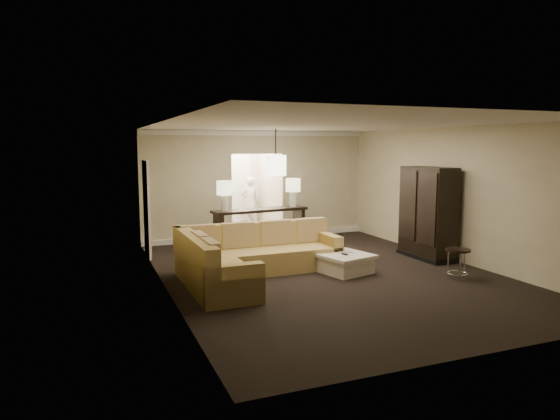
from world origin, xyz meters
name	(u,v)px	position (x,y,z in m)	size (l,w,h in m)	color
ground	(327,273)	(0.00, 0.00, 0.00)	(8.00, 8.00, 0.00)	black
wall_back	(258,185)	(0.00, 4.00, 1.40)	(6.00, 0.04, 2.80)	beige
wall_front	(490,236)	(0.00, -4.00, 1.40)	(6.00, 0.04, 2.80)	beige
wall_left	(165,207)	(-3.00, 0.00, 1.40)	(0.04, 8.00, 2.80)	beige
wall_right	(456,195)	(3.00, 0.00, 1.40)	(0.04, 8.00, 2.80)	beige
ceiling	(329,124)	(0.00, 0.00, 2.80)	(6.00, 8.00, 0.02)	white
crown_molding	(258,133)	(0.00, 3.95, 2.73)	(6.00, 0.10, 0.12)	white
baseboard	(259,236)	(0.00, 3.95, 0.06)	(6.00, 0.10, 0.12)	white
side_door	(147,209)	(-2.97, 2.80, 1.05)	(0.05, 0.90, 2.10)	white
foyer	(242,185)	(0.00, 5.34, 1.30)	(1.44, 2.02, 2.80)	beige
sectional_sofa	(248,258)	(-1.49, 0.26, 0.37)	(3.13, 2.50, 0.94)	olive
coffee_table	(345,263)	(0.34, -0.06, 0.19)	(1.10, 1.10, 0.38)	white
console_table	(260,224)	(-0.31, 2.94, 0.54)	(2.41, 0.82, 0.91)	black
armoire	(427,215)	(2.59, 0.40, 0.94)	(0.58, 1.37, 1.97)	black
drink_table	(458,257)	(2.05, -1.20, 0.39)	(0.44, 0.44, 0.55)	black
table_lamp_left	(225,191)	(-1.21, 2.83, 1.38)	(0.36, 0.36, 0.70)	silver
table_lamp_right	(293,188)	(0.60, 3.05, 1.38)	(0.36, 0.36, 0.70)	silver
pendant_light	(276,165)	(0.00, 2.70, 1.95)	(0.38, 0.38, 1.09)	black
person	(250,200)	(0.31, 5.60, 0.84)	(0.61, 0.41, 1.69)	beige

